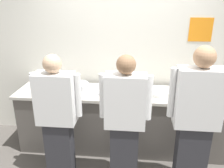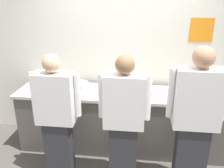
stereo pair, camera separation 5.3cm
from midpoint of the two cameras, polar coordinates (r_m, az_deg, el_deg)
name	(u,v)px [view 1 (the left image)]	position (r m, az deg, el deg)	size (l,w,h in m)	color
ground_plane	(119,160)	(3.48, 1.27, -18.20)	(9.00, 9.00, 0.00)	#514C47
wall_back	(124,51)	(3.61, 2.48, 8.03)	(4.73, 0.11, 2.79)	silver
prep_counter	(121,120)	(3.52, 1.78, -8.80)	(3.02, 0.66, 0.91)	#56514C
chef_near_left	(57,117)	(2.87, -13.79, -7.75)	(0.59, 0.24, 1.60)	#2D2D33
chef_center	(125,120)	(2.71, 2.61, -8.74)	(0.60, 0.24, 1.62)	#2D2D33
chef_far_right	(196,119)	(2.75, 19.29, -8.07)	(0.63, 0.24, 1.73)	#2D2D33
plate_stack_front	(160,94)	(3.25, 11.12, -2.45)	(0.23, 0.23, 0.05)	white
plate_stack_rear	(56,89)	(3.44, -13.95, -1.29)	(0.22, 0.22, 0.06)	white
mixing_bowl_steel	(78,87)	(3.35, -8.68, -0.85)	(0.30, 0.30, 0.13)	#B7BABF
sheet_tray	(119,91)	(3.31, 1.19, -1.84)	(0.54, 0.31, 0.02)	#B7BABF
squeeze_bottle_primary	(199,88)	(3.43, 20.18, -0.83)	(0.05, 0.05, 0.20)	orange
squeeze_bottle_secondary	(208,95)	(3.24, 22.02, -2.43)	(0.06, 0.06, 0.19)	#56A333
squeeze_bottle_spare	(219,95)	(3.27, 24.36, -2.36)	(0.06, 0.06, 0.21)	red
ramekin_orange_sauce	(50,85)	(3.63, -15.25, -0.31)	(0.11, 0.11, 0.05)	white
ramekin_yellow_sauce	(175,91)	(3.41, 14.70, -1.69)	(0.10, 0.10, 0.04)	white
deli_cup	(191,93)	(3.32, 18.40, -2.12)	(0.09, 0.09, 0.11)	white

